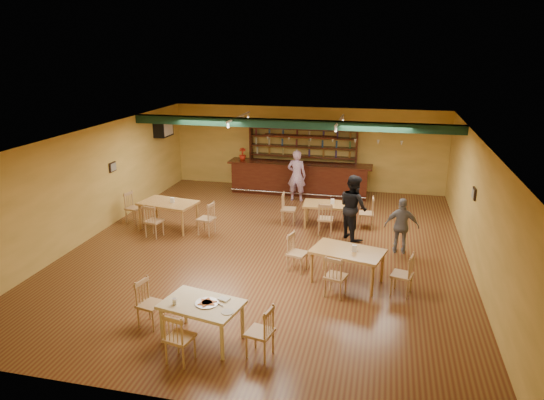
% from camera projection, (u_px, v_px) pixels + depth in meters
% --- Properties ---
extents(floor, '(12.00, 12.00, 0.00)m').
position_uv_depth(floor, '(269.00, 248.00, 13.02)').
color(floor, '#5A2D19').
rests_on(floor, ground).
extents(ceiling_beam, '(10.00, 0.30, 0.25)m').
position_uv_depth(ceiling_beam, '(291.00, 124.00, 14.76)').
color(ceiling_beam, black).
rests_on(ceiling_beam, ceiling).
extents(track_rail_left, '(0.05, 2.50, 0.05)m').
position_uv_depth(track_rail_left, '(239.00, 117.00, 15.69)').
color(track_rail_left, silver).
rests_on(track_rail_left, ceiling).
extents(track_rail_right, '(0.05, 2.50, 0.05)m').
position_uv_depth(track_rail_right, '(340.00, 120.00, 15.00)').
color(track_rail_right, silver).
rests_on(track_rail_right, ceiling).
extents(ac_unit, '(0.34, 0.70, 0.48)m').
position_uv_depth(ac_unit, '(163.00, 128.00, 17.26)').
color(ac_unit, silver).
rests_on(ac_unit, wall_left).
extents(picture_left, '(0.04, 0.34, 0.28)m').
position_uv_depth(picture_left, '(113.00, 167.00, 14.51)').
color(picture_left, black).
rests_on(picture_left, wall_left).
extents(picture_right, '(0.04, 0.34, 0.28)m').
position_uv_depth(picture_right, '(474.00, 194.00, 11.91)').
color(picture_right, black).
rests_on(picture_right, wall_right).
extents(bar_counter, '(5.10, 0.85, 1.13)m').
position_uv_depth(bar_counter, '(299.00, 178.00, 17.66)').
color(bar_counter, '#37100B').
rests_on(bar_counter, ground).
extents(back_bar_hutch, '(3.95, 0.40, 2.28)m').
position_uv_depth(back_bar_hutch, '(303.00, 159.00, 18.08)').
color(back_bar_hutch, '#37100B').
rests_on(back_bar_hutch, ground).
extents(poinsettia, '(0.32, 0.32, 0.45)m').
position_uv_depth(poinsettia, '(243.00, 154.00, 17.88)').
color(poinsettia, '#B42210').
rests_on(poinsettia, bar_counter).
extents(dining_table_a, '(1.73, 1.21, 0.79)m').
position_uv_depth(dining_table_a, '(169.00, 215.00, 14.36)').
color(dining_table_a, '#A6753B').
rests_on(dining_table_a, ground).
extents(dining_table_b, '(1.42, 0.90, 0.69)m').
position_uv_depth(dining_table_b, '(327.00, 215.00, 14.55)').
color(dining_table_b, '#A6753B').
rests_on(dining_table_b, ground).
extents(dining_table_d, '(1.73, 1.29, 0.78)m').
position_uv_depth(dining_table_d, '(347.00, 266.00, 11.06)').
color(dining_table_d, '#A6753B').
rests_on(dining_table_d, ground).
extents(near_table, '(1.54, 1.15, 0.75)m').
position_uv_depth(near_table, '(202.00, 322.00, 8.88)').
color(near_table, '#D1BF8C').
rests_on(near_table, ground).
extents(pizza_tray, '(0.46, 0.46, 0.01)m').
position_uv_depth(pizza_tray, '(207.00, 303.00, 8.74)').
color(pizza_tray, silver).
rests_on(pizza_tray, near_table).
extents(parmesan_shaker, '(0.09, 0.09, 0.11)m').
position_uv_depth(parmesan_shaker, '(175.00, 302.00, 8.70)').
color(parmesan_shaker, '#EAE5C6').
rests_on(parmesan_shaker, near_table).
extents(napkin_stack, '(0.24, 0.20, 0.03)m').
position_uv_depth(napkin_stack, '(224.00, 299.00, 8.87)').
color(napkin_stack, white).
rests_on(napkin_stack, near_table).
extents(pizza_server, '(0.33, 0.23, 0.00)m').
position_uv_depth(pizza_server, '(216.00, 302.00, 8.75)').
color(pizza_server, silver).
rests_on(pizza_server, pizza_tray).
extents(side_plate, '(0.26, 0.26, 0.01)m').
position_uv_depth(side_plate, '(228.00, 312.00, 8.46)').
color(side_plate, white).
rests_on(side_plate, near_table).
extents(patron_bar, '(0.67, 0.46, 1.76)m').
position_uv_depth(patron_bar, '(297.00, 176.00, 16.79)').
color(patron_bar, '#8C479A').
rests_on(patron_bar, ground).
extents(patron_right_a, '(1.07, 1.11, 1.80)m').
position_uv_depth(patron_right_a, '(353.00, 207.00, 13.47)').
color(patron_right_a, black).
rests_on(patron_right_a, ground).
extents(patron_right_b, '(0.85, 0.36, 1.45)m').
position_uv_depth(patron_right_b, '(402.00, 226.00, 12.56)').
color(patron_right_b, gray).
rests_on(patron_right_b, ground).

